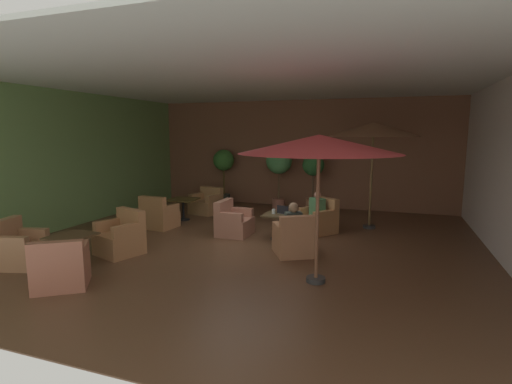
{
  "coord_description": "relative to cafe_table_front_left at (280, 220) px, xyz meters",
  "views": [
    {
      "loc": [
        2.95,
        -7.87,
        2.47
      ],
      "look_at": [
        0.0,
        0.49,
        1.11
      ],
      "focal_mm": 27.06,
      "sensor_mm": 36.0,
      "label": 1
    }
  ],
  "objects": [
    {
      "name": "ground_plane",
      "position": [
        -0.55,
        -0.6,
        -0.46
      ],
      "size": [
        10.16,
        9.88,
        0.02
      ],
      "primitive_type": "cube",
      "color": "brown"
    },
    {
      "name": "wall_back_brick",
      "position": [
        -0.55,
        4.3,
        1.33
      ],
      "size": [
        10.16,
        0.08,
        3.55
      ],
      "primitive_type": "cube",
      "color": "brown",
      "rests_on": "ground_plane"
    },
    {
      "name": "wall_left_accent",
      "position": [
        -5.59,
        -0.6,
        1.33
      ],
      "size": [
        0.08,
        9.88,
        3.55
      ],
      "primitive_type": "cube",
      "color": "#709953",
      "rests_on": "ground_plane"
    },
    {
      "name": "ceiling_slab",
      "position": [
        -0.55,
        -0.6,
        3.13
      ],
      "size": [
        10.16,
        9.88,
        0.06
      ],
      "primitive_type": "cube",
      "color": "silver",
      "rests_on": "wall_back_brick"
    },
    {
      "name": "cafe_table_front_left",
      "position": [
        0.0,
        0.0,
        0.0
      ],
      "size": [
        0.73,
        0.73,
        0.61
      ],
      "color": "black",
      "rests_on": "ground_plane"
    },
    {
      "name": "armchair_front_left_north",
      "position": [
        0.73,
        0.93,
        -0.14
      ],
      "size": [
        1.08,
        1.08,
        0.86
      ],
      "color": "#B37A49",
      "rests_on": "ground_plane"
    },
    {
      "name": "armchair_front_left_east",
      "position": [
        -1.18,
        0.01,
        -0.14
      ],
      "size": [
        0.76,
        0.82,
        0.85
      ],
      "color": "#A36A54",
      "rests_on": "ground_plane"
    },
    {
      "name": "armchair_front_left_south",
      "position": [
        0.59,
        -1.03,
        -0.13
      ],
      "size": [
        1.02,
        1.05,
        0.86
      ],
      "color": "#A9704B",
      "rests_on": "ground_plane"
    },
    {
      "name": "cafe_table_front_right",
      "position": [
        -3.11,
        -3.1,
        0.01
      ],
      "size": [
        0.73,
        0.73,
        0.61
      ],
      "color": "black",
      "rests_on": "ground_plane"
    },
    {
      "name": "armchair_front_right_north",
      "position": [
        -4.09,
        -3.38,
        -0.12
      ],
      "size": [
        0.92,
        0.93,
        0.89
      ],
      "color": "#AB754E",
      "rests_on": "ground_plane"
    },
    {
      "name": "armchair_front_right_east",
      "position": [
        -2.53,
        -3.92,
        -0.13
      ],
      "size": [
        1.06,
        1.05,
        0.83
      ],
      "color": "#AF664E",
      "rests_on": "ground_plane"
    },
    {
      "name": "armchair_front_right_south",
      "position": [
        -2.78,
        -2.14,
        -0.12
      ],
      "size": [
        1.0,
        0.98,
        0.9
      ],
      "color": "#A77045",
      "rests_on": "ground_plane"
    },
    {
      "name": "cafe_table_mid_center",
      "position": [
        -3.18,
        1.07,
        0.04
      ],
      "size": [
        0.83,
        0.83,
        0.61
      ],
      "color": "black",
      "rests_on": "ground_plane"
    },
    {
      "name": "armchair_mid_center_north",
      "position": [
        -2.97,
        2.13,
        -0.15
      ],
      "size": [
        0.93,
        0.93,
        0.8
      ],
      "color": "#A77649",
      "rests_on": "ground_plane"
    },
    {
      "name": "armchair_mid_center_east",
      "position": [
        -3.28,
        -0.01,
        -0.14
      ],
      "size": [
        0.84,
        0.81,
        0.87
      ],
      "color": "#AE7447",
      "rests_on": "ground_plane"
    },
    {
      "name": "patio_umbrella_tall_red",
      "position": [
        1.29,
        -2.33,
        1.83
      ],
      "size": [
        2.6,
        2.6,
        2.45
      ],
      "color": "#2D2D2D",
      "rests_on": "ground_plane"
    },
    {
      "name": "patio_umbrella_center_beige",
      "position": [
        1.92,
        1.82,
        2.09
      ],
      "size": [
        2.31,
        2.31,
        2.74
      ],
      "color": "#2D2D2D",
      "rests_on": "ground_plane"
    },
    {
      "name": "potted_tree_left_corner",
      "position": [
        -1.02,
        3.43,
        0.99
      ],
      "size": [
        0.83,
        0.83,
        2.0
      ],
      "color": "#A15F4C",
      "rests_on": "ground_plane"
    },
    {
      "name": "potted_tree_mid_left",
      "position": [
        -3.11,
        3.77,
        0.89
      ],
      "size": [
        0.73,
        0.73,
        1.91
      ],
      "color": "#323A30",
      "rests_on": "ground_plane"
    },
    {
      "name": "potted_tree_mid_right",
      "position": [
        0.09,
        3.46,
        0.79
      ],
      "size": [
        0.68,
        0.68,
        1.83
      ],
      "color": "#AB6D4A",
      "rests_on": "ground_plane"
    },
    {
      "name": "patron_blue_shirt",
      "position": [
        0.71,
        0.89,
        0.24
      ],
      "size": [
        0.43,
        0.41,
        0.61
      ],
      "color": "#487E4E",
      "rests_on": "ground_plane"
    },
    {
      "name": "patron_by_window",
      "position": [
        0.57,
        -0.99,
        0.27
      ],
      "size": [
        0.39,
        0.34,
        0.66
      ],
      "color": "#35413A",
      "rests_on": "ground_plane"
    },
    {
      "name": "iced_drink_cup",
      "position": [
        -0.15,
        -0.03,
        0.21
      ],
      "size": [
        0.08,
        0.08,
        0.11
      ],
      "primitive_type": "cylinder",
      "color": "white",
      "rests_on": "cafe_table_front_left"
    },
    {
      "name": "open_laptop",
      "position": [
        0.09,
        0.05,
        0.21
      ],
      "size": [
        0.36,
        0.3,
        0.2
      ],
      "color": "#9EA0A5",
      "rests_on": "cafe_table_front_left"
    }
  ]
}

